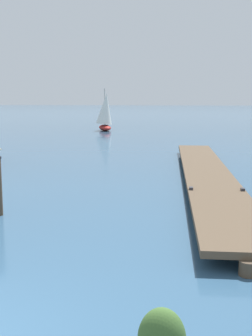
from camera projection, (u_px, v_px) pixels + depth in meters
name	position (u px, v px, depth m)	size (l,w,h in m)	color
floating_dock	(207.00, 173.00, 17.34)	(2.67, 19.08, 0.53)	brown
distant_sailboat	(105.00, 113.00, 44.36)	(2.41, 3.44, 4.29)	#AD2823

